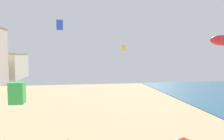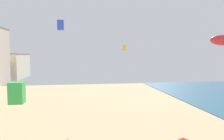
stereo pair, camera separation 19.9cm
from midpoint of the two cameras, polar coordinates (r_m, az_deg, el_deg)
boardwalk_hotel_distant at (r=91.14m, az=-27.35°, el=0.98°), size 15.33×19.67×9.69m
kite_red_parafoil at (r=21.70m, az=28.16°, el=7.17°), size 2.47×0.68×0.96m
kite_green_box at (r=18.74m, az=-24.21°, el=-5.67°), size 1.11×1.11×1.75m
kite_blue_box at (r=38.55m, az=-13.67°, el=11.80°), size 1.08×1.08×1.70m
kite_yellow_box at (r=32.84m, az=3.47°, el=6.07°), size 0.53×0.53×0.83m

